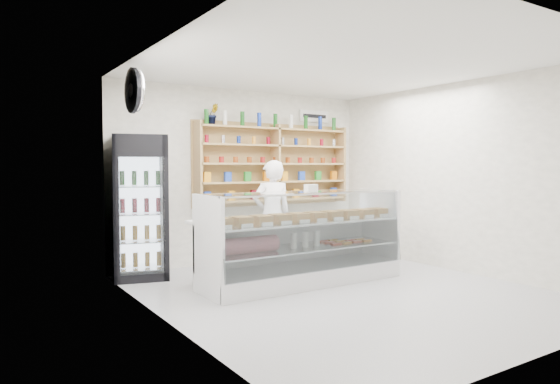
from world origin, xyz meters
TOP-DOWN VIEW (x-y plane):
  - room at (0.00, 0.00)m, footprint 5.00×5.00m
  - display_counter at (-0.13, 0.67)m, footprint 2.81×0.84m
  - shop_worker at (-0.04, 1.59)m, footprint 0.66×0.50m
  - drinks_cooler at (-1.85, 2.14)m, footprint 0.87×0.86m
  - wall_shelving at (0.50, 2.34)m, footprint 2.84×0.28m
  - potted_plant at (-0.64, 2.34)m, footprint 0.19×0.16m
  - security_mirror at (-2.17, 1.20)m, footprint 0.15×0.50m
  - wall_sign at (1.40, 2.47)m, footprint 0.62×0.03m

SIDE VIEW (x-z plane):
  - display_counter at x=-0.13m, z-range -0.27..0.95m
  - shop_worker at x=-0.04m, z-range 0.00..1.65m
  - drinks_cooler at x=-1.85m, z-range 0.00..1.99m
  - room at x=0.00m, z-range -1.10..3.90m
  - wall_shelving at x=0.50m, z-range 0.93..2.26m
  - potted_plant at x=-0.64m, z-range 2.20..2.52m
  - security_mirror at x=-2.17m, z-range 2.20..2.70m
  - wall_sign at x=1.40m, z-range 2.35..2.55m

